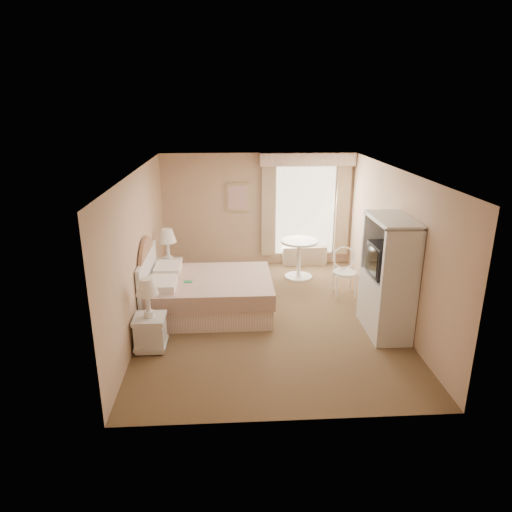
{
  "coord_description": "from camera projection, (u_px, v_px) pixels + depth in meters",
  "views": [
    {
      "loc": [
        -0.64,
        -7.13,
        3.49
      ],
      "look_at": [
        -0.19,
        0.3,
        1.0
      ],
      "focal_mm": 32.0,
      "sensor_mm": 36.0,
      "label": 1
    }
  ],
  "objects": [
    {
      "name": "cafe_chair",
      "position": [
        344.0,
        268.0,
        8.64
      ],
      "size": [
        0.45,
        0.45,
        0.93
      ],
      "rotation": [
        0.0,
        0.0,
        -0.02
      ],
      "color": "white",
      "rests_on": "room"
    },
    {
      "name": "round_table",
      "position": [
        299.0,
        253.0,
        9.49
      ],
      "size": [
        0.77,
        0.77,
        0.81
      ],
      "color": "white",
      "rests_on": "room"
    },
    {
      "name": "nightstand_far",
      "position": [
        169.0,
        267.0,
        8.93
      ],
      "size": [
        0.5,
        0.5,
        1.2
      ],
      "color": "white",
      "rests_on": "room"
    },
    {
      "name": "bed",
      "position": [
        203.0,
        293.0,
        7.94
      ],
      "size": [
        2.15,
        1.68,
        1.49
      ],
      "color": "tan",
      "rests_on": "room"
    },
    {
      "name": "room",
      "position": [
        269.0,
        247.0,
        7.5
      ],
      "size": [
        4.21,
        5.51,
        2.51
      ],
      "color": "brown",
      "rests_on": "ground"
    },
    {
      "name": "nightstand_near",
      "position": [
        150.0,
        324.0,
        6.7
      ],
      "size": [
        0.46,
        0.46,
        1.11
      ],
      "color": "white",
      "rests_on": "room"
    },
    {
      "name": "armoire",
      "position": [
        387.0,
        286.0,
        7.15
      ],
      "size": [
        0.56,
        1.13,
        1.88
      ],
      "color": "white",
      "rests_on": "room"
    },
    {
      "name": "window",
      "position": [
        306.0,
        206.0,
        10.04
      ],
      "size": [
        2.05,
        0.22,
        2.51
      ],
      "color": "white",
      "rests_on": "room"
    },
    {
      "name": "framed_art",
      "position": [
        238.0,
        197.0,
        9.95
      ],
      "size": [
        0.52,
        0.04,
        0.62
      ],
      "color": "tan",
      "rests_on": "room"
    }
  ]
}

